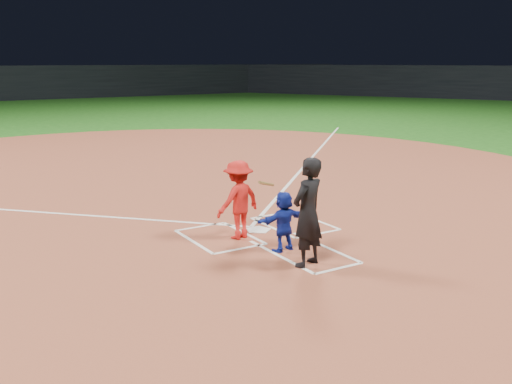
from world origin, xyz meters
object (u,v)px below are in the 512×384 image
home_plate (258,230)px  umpire (308,212)px  catcher (284,221)px  batter_at_plate (238,200)px

home_plate → umpire: size_ratio=0.30×
catcher → umpire: umpire is taller
home_plate → batter_at_plate: 1.08m
home_plate → umpire: umpire is taller
umpire → batter_at_plate: size_ratio=1.21×
catcher → batter_at_plate: batter_at_plate is taller
umpire → batter_at_plate: umpire is taller
home_plate → batter_at_plate: bearing=21.5°
catcher → umpire: size_ratio=0.60×
umpire → home_plate: bearing=-118.6°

